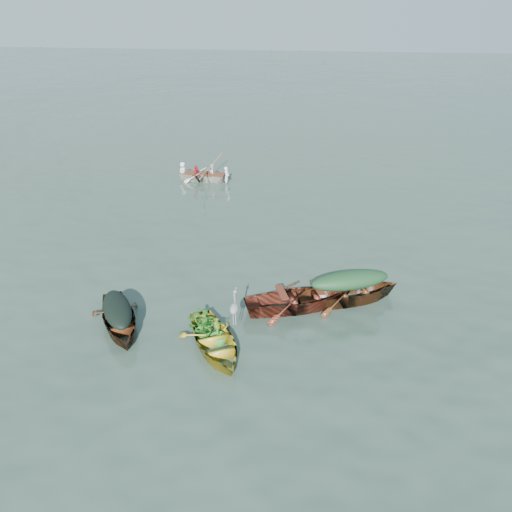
% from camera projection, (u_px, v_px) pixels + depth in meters
% --- Properties ---
extents(ground, '(140.00, 140.00, 0.00)m').
position_uv_depth(ground, '(237.00, 318.00, 13.54)').
color(ground, '#32473B').
rests_on(ground, ground).
extents(yellow_dinghy, '(2.81, 3.47, 0.87)m').
position_uv_depth(yellow_dinghy, '(215.00, 350.00, 12.35)').
color(yellow_dinghy, '#B29822').
rests_on(yellow_dinghy, ground).
extents(dark_covered_boat, '(2.78, 3.58, 0.83)m').
position_uv_depth(dark_covered_boat, '(120.00, 327.00, 13.19)').
color(dark_covered_boat, '#482310').
rests_on(dark_covered_boat, ground).
extents(green_tarp_boat, '(4.38, 2.74, 0.97)m').
position_uv_depth(green_tarp_boat, '(348.00, 301.00, 14.28)').
color(green_tarp_boat, '#502F12').
rests_on(green_tarp_boat, ground).
extents(open_wooden_boat, '(4.47, 2.72, 0.99)m').
position_uv_depth(open_wooden_boat, '(299.00, 308.00, 13.97)').
color(open_wooden_boat, maroon).
rests_on(open_wooden_boat, ground).
extents(rowed_boat, '(3.56, 1.26, 0.79)m').
position_uv_depth(rowed_boat, '(205.00, 181.00, 23.39)').
color(rowed_boat, beige).
rests_on(rowed_boat, ground).
extents(dark_tarp_cover, '(1.53, 1.97, 0.40)m').
position_uv_depth(dark_tarp_cover, '(117.00, 308.00, 12.90)').
color(dark_tarp_cover, black).
rests_on(dark_tarp_cover, dark_covered_boat).
extents(green_tarp_cover, '(2.41, 1.51, 0.52)m').
position_uv_depth(green_tarp_cover, '(350.00, 279.00, 13.93)').
color(green_tarp_cover, '#16361E').
rests_on(green_tarp_cover, green_tarp_boat).
extents(thwart_benches, '(2.28, 1.49, 0.04)m').
position_uv_depth(thwart_benches, '(300.00, 293.00, 13.72)').
color(thwart_benches, '#471B10').
rests_on(thwart_benches, open_wooden_boat).
extents(heron, '(0.44, 0.49, 0.92)m').
position_uv_depth(heron, '(234.00, 314.00, 12.16)').
color(heron, gray).
rests_on(heron, yellow_dinghy).
extents(dinghy_weeds, '(1.06, 1.13, 0.60)m').
position_uv_depth(dinghy_weeds, '(208.00, 313.00, 12.47)').
color(dinghy_weeds, '#2D5E18').
rests_on(dinghy_weeds, yellow_dinghy).
extents(rowers, '(2.50, 1.09, 0.76)m').
position_uv_depth(rowers, '(204.00, 165.00, 23.03)').
color(rowers, white).
rests_on(rowers, rowed_boat).
extents(oars, '(0.76, 2.63, 0.06)m').
position_uv_depth(oars, '(205.00, 172.00, 23.19)').
color(oars, '#9F5C3C').
rests_on(oars, rowed_boat).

